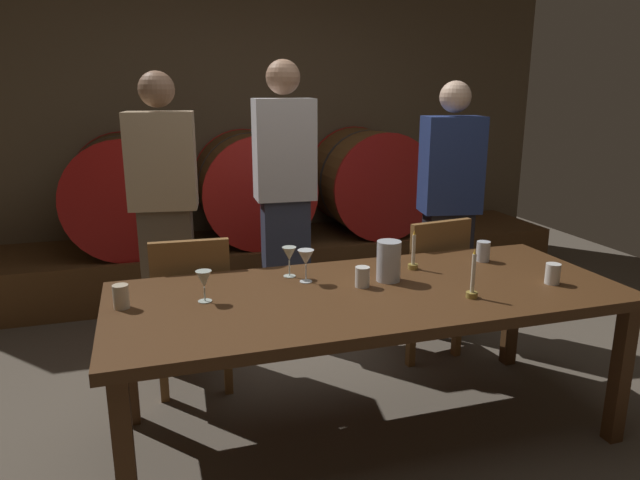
{
  "coord_description": "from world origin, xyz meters",
  "views": [
    {
      "loc": [
        -0.88,
        -2.49,
        1.63
      ],
      "look_at": [
        -0.09,
        0.04,
        0.92
      ],
      "focal_mm": 32.34,
      "sensor_mm": 36.0,
      "label": 1
    }
  ],
  "objects_px": {
    "wine_barrel_right": "(369,181)",
    "chair_right": "(428,280)",
    "guest_center": "(285,198)",
    "cup_center_left": "(362,277)",
    "candle_right": "(473,284)",
    "wine_glass_center": "(289,255)",
    "candle_left": "(413,258)",
    "dining_table": "(369,303)",
    "pitcher": "(389,261)",
    "wine_barrel_left": "(126,194)",
    "wine_glass_left": "(204,280)",
    "cup_far_left": "(121,297)",
    "chair_left": "(192,306)",
    "cup_far_right": "(553,274)",
    "wine_barrel_center": "(252,187)",
    "guest_left": "(166,219)",
    "guest_right": "(449,207)",
    "wine_glass_right": "(306,258)",
    "cup_center_right": "(483,251)"
  },
  "relations": [
    {
      "from": "chair_right",
      "to": "cup_far_left",
      "type": "height_order",
      "value": "chair_right"
    },
    {
      "from": "dining_table",
      "to": "cup_far_left",
      "type": "height_order",
      "value": "cup_far_left"
    },
    {
      "from": "chair_right",
      "to": "candle_left",
      "type": "relative_size",
      "value": 4.3
    },
    {
      "from": "guest_right",
      "to": "cup_far_right",
      "type": "xyz_separation_m",
      "value": [
        -0.13,
        -1.21,
        -0.08
      ]
    },
    {
      "from": "candle_right",
      "to": "wine_glass_center",
      "type": "xyz_separation_m",
      "value": [
        -0.7,
        0.52,
        0.05
      ]
    },
    {
      "from": "candle_right",
      "to": "cup_center_left",
      "type": "distance_m",
      "value": 0.5
    },
    {
      "from": "chair_right",
      "to": "wine_barrel_right",
      "type": "bearing_deg",
      "value": -106.99
    },
    {
      "from": "chair_right",
      "to": "candle_left",
      "type": "bearing_deg",
      "value": 45.86
    },
    {
      "from": "cup_far_left",
      "to": "cup_center_left",
      "type": "bearing_deg",
      "value": -2.55
    },
    {
      "from": "dining_table",
      "to": "wine_barrel_left",
      "type": "bearing_deg",
      "value": 114.96
    },
    {
      "from": "guest_left",
      "to": "cup_center_left",
      "type": "bearing_deg",
      "value": 136.63
    },
    {
      "from": "wine_barrel_right",
      "to": "cup_far_right",
      "type": "height_order",
      "value": "wine_barrel_right"
    },
    {
      "from": "wine_glass_center",
      "to": "wine_glass_left",
      "type": "bearing_deg",
      "value": -152.84
    },
    {
      "from": "pitcher",
      "to": "wine_glass_left",
      "type": "bearing_deg",
      "value": -178.36
    },
    {
      "from": "wine_barrel_left",
      "to": "wine_barrel_center",
      "type": "distance_m",
      "value": 0.99
    },
    {
      "from": "chair_right",
      "to": "guest_left",
      "type": "distance_m",
      "value": 1.62
    },
    {
      "from": "guest_center",
      "to": "cup_center_left",
      "type": "relative_size",
      "value": 18.89
    },
    {
      "from": "cup_far_left",
      "to": "wine_barrel_center",
      "type": "bearing_deg",
      "value": 66.27
    },
    {
      "from": "wine_glass_left",
      "to": "cup_far_left",
      "type": "relative_size",
      "value": 1.36
    },
    {
      "from": "dining_table",
      "to": "candle_left",
      "type": "height_order",
      "value": "candle_left"
    },
    {
      "from": "wine_barrel_left",
      "to": "cup_far_right",
      "type": "distance_m",
      "value": 3.18
    },
    {
      "from": "wine_barrel_right",
      "to": "chair_right",
      "type": "distance_m",
      "value": 1.72
    },
    {
      "from": "candle_left",
      "to": "cup_center_right",
      "type": "height_order",
      "value": "candle_left"
    },
    {
      "from": "pitcher",
      "to": "cup_center_left",
      "type": "xyz_separation_m",
      "value": [
        -0.15,
        -0.05,
        -0.05
      ]
    },
    {
      "from": "wine_barrel_left",
      "to": "wine_glass_left",
      "type": "xyz_separation_m",
      "value": [
        0.35,
        -2.26,
        -0.01
      ]
    },
    {
      "from": "candle_left",
      "to": "dining_table",
      "type": "bearing_deg",
      "value": -145.27
    },
    {
      "from": "cup_far_left",
      "to": "cup_far_right",
      "type": "bearing_deg",
      "value": -8.05
    },
    {
      "from": "chair_right",
      "to": "cup_far_left",
      "type": "xyz_separation_m",
      "value": [
        -1.74,
        -0.58,
        0.29
      ]
    },
    {
      "from": "wine_barrel_right",
      "to": "chair_right",
      "type": "height_order",
      "value": "wine_barrel_right"
    },
    {
      "from": "guest_right",
      "to": "candle_right",
      "type": "xyz_separation_m",
      "value": [
        -0.6,
        -1.26,
        -0.06
      ]
    },
    {
      "from": "chair_left",
      "to": "wine_glass_right",
      "type": "bearing_deg",
      "value": 140.09
    },
    {
      "from": "wine_barrel_left",
      "to": "wine_glass_left",
      "type": "height_order",
      "value": "wine_barrel_left"
    },
    {
      "from": "wine_glass_right",
      "to": "cup_far_left",
      "type": "xyz_separation_m",
      "value": [
        -0.83,
        -0.09,
        -0.07
      ]
    },
    {
      "from": "wine_barrel_left",
      "to": "dining_table",
      "type": "relative_size",
      "value": 0.38
    },
    {
      "from": "wine_barrel_left",
      "to": "cup_far_left",
      "type": "relative_size",
      "value": 8.78
    },
    {
      "from": "wine_glass_left",
      "to": "cup_far_left",
      "type": "bearing_deg",
      "value": 175.56
    },
    {
      "from": "guest_center",
      "to": "wine_glass_right",
      "type": "height_order",
      "value": "guest_center"
    },
    {
      "from": "guest_right",
      "to": "cup_center_right",
      "type": "bearing_deg",
      "value": 83.51
    },
    {
      "from": "wine_barrel_center",
      "to": "wine_glass_left",
      "type": "xyz_separation_m",
      "value": [
        -0.64,
        -2.26,
        -0.01
      ]
    },
    {
      "from": "chair_left",
      "to": "wine_glass_left",
      "type": "distance_m",
      "value": 0.68
    },
    {
      "from": "dining_table",
      "to": "guest_left",
      "type": "xyz_separation_m",
      "value": [
        -0.84,
        1.11,
        0.22
      ]
    },
    {
      "from": "guest_right",
      "to": "wine_glass_center",
      "type": "bearing_deg",
      "value": 40.16
    },
    {
      "from": "chair_right",
      "to": "wine_glass_left",
      "type": "height_order",
      "value": "chair_right"
    },
    {
      "from": "pitcher",
      "to": "wine_barrel_right",
      "type": "bearing_deg",
      "value": 70.36
    },
    {
      "from": "wine_glass_center",
      "to": "guest_right",
      "type": "bearing_deg",
      "value": 29.83
    },
    {
      "from": "wine_barrel_left",
      "to": "guest_left",
      "type": "xyz_separation_m",
      "value": [
        0.24,
        -1.23,
        0.05
      ]
    },
    {
      "from": "chair_left",
      "to": "cup_far_left",
      "type": "height_order",
      "value": "chair_left"
    },
    {
      "from": "candle_right",
      "to": "wine_barrel_right",
      "type": "bearing_deg",
      "value": 78.09
    },
    {
      "from": "cup_center_right",
      "to": "cup_far_right",
      "type": "height_order",
      "value": "cup_center_right"
    },
    {
      "from": "wine_barrel_right",
      "to": "candle_right",
      "type": "height_order",
      "value": "wine_barrel_right"
    }
  ]
}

